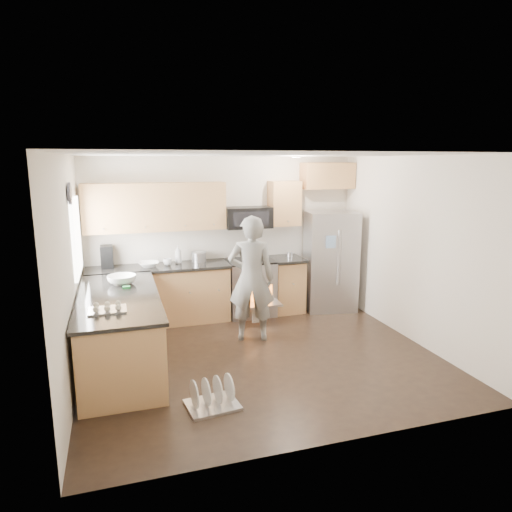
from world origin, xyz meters
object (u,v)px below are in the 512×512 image
object	(u,v)px
stove_range	(250,275)
person	(251,279)
refrigerator	(330,261)
dish_rack	(212,399)

from	to	relation	value
stove_range	person	world-z (taller)	person
stove_range	refrigerator	bearing A→B (deg)	-5.05
refrigerator	person	distance (m)	1.94
person	refrigerator	bearing A→B (deg)	-135.23
refrigerator	person	world-z (taller)	person
refrigerator	person	bearing A→B (deg)	-140.98
stove_range	person	bearing A→B (deg)	-105.24
stove_range	dish_rack	xyz separation A→B (m)	(-1.22, -2.73, -0.59)
stove_range	dish_rack	bearing A→B (deg)	-114.02
refrigerator	dish_rack	world-z (taller)	refrigerator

